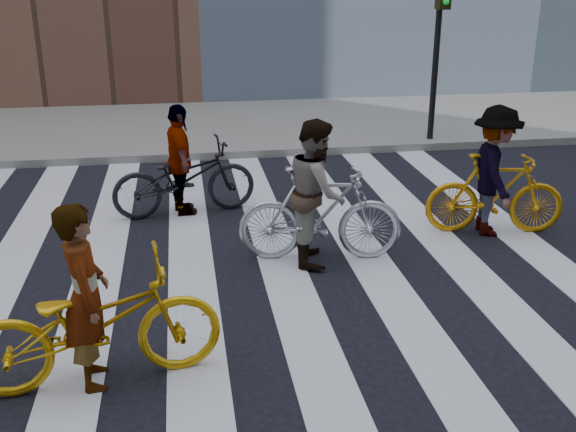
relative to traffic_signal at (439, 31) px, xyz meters
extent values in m
plane|color=black|center=(-4.40, -5.32, -2.28)|extent=(100.00, 100.00, 0.00)
cube|color=gray|center=(-4.40, 2.18, -2.20)|extent=(100.00, 5.00, 0.15)
cube|color=silver|center=(-6.05, -5.32, -2.27)|extent=(0.55, 10.00, 0.01)
cube|color=silver|center=(-4.95, -5.32, -2.27)|extent=(0.55, 10.00, 0.01)
cube|color=silver|center=(-3.85, -5.32, -2.27)|extent=(0.55, 10.00, 0.01)
cube|color=silver|center=(-2.75, -5.32, -2.27)|extent=(0.55, 10.00, 0.01)
cube|color=silver|center=(-1.65, -5.32, -2.27)|extent=(0.55, 10.00, 0.01)
cube|color=silver|center=(-0.55, -5.32, -2.27)|extent=(0.55, 10.00, 0.01)
cylinder|color=black|center=(0.00, 0.08, -0.68)|extent=(0.12, 0.12, 3.20)
sphere|color=#0CCC26|center=(0.00, -0.22, 0.54)|extent=(0.12, 0.12, 0.12)
imported|color=#D89D0C|center=(-5.80, -7.37, -1.71)|extent=(2.25, 1.06, 1.14)
imported|color=#B9B9C3|center=(-3.36, -5.09, -1.68)|extent=(2.07, 0.85, 1.21)
imported|color=orange|center=(-0.84, -4.59, -1.72)|extent=(1.93, 0.86, 1.12)
imported|color=black|center=(-4.98, -3.17, -1.73)|extent=(2.19, 1.09, 1.10)
imported|color=slate|center=(-5.85, -7.37, -1.44)|extent=(0.48, 0.66, 1.67)
imported|color=slate|center=(-3.41, -5.09, -1.39)|extent=(0.79, 0.95, 1.78)
imported|color=slate|center=(-0.89, -4.59, -1.40)|extent=(0.85, 1.24, 1.76)
imported|color=slate|center=(-5.03, -3.17, -1.46)|extent=(0.56, 1.01, 1.63)
camera|label=1|loc=(-4.97, -12.66, 1.18)|focal=42.00mm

